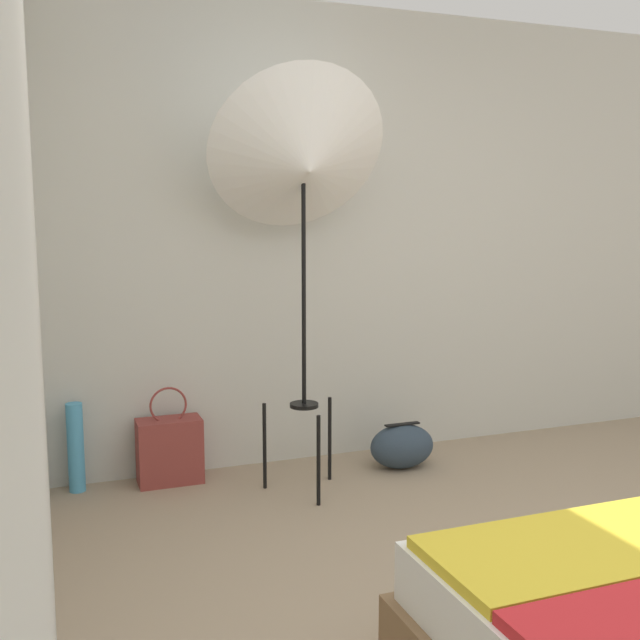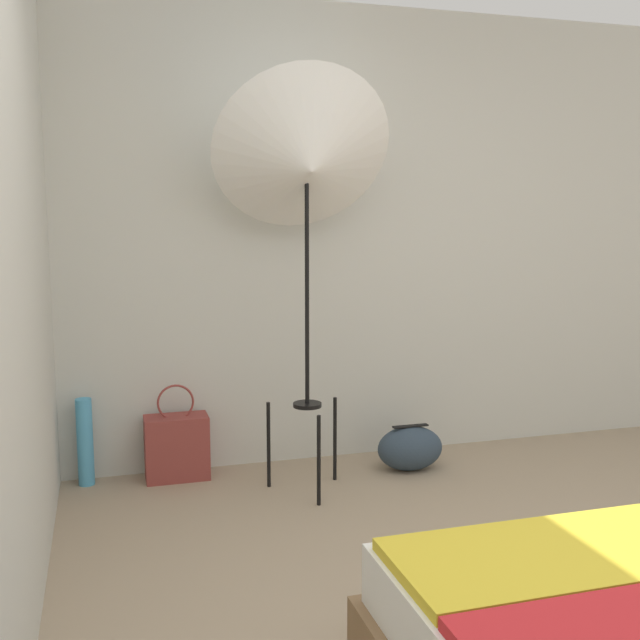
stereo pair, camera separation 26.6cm
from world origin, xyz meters
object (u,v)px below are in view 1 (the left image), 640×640
tote_bag (170,450)px  duffel_bag (402,446)px  paper_roll (76,448)px  photo_umbrella (303,162)px

tote_bag → duffel_bag: tote_bag is taller
duffel_bag → paper_roll: bearing=171.3°
photo_umbrella → paper_roll: 1.88m
photo_umbrella → paper_roll: (-1.12, 0.41, -1.46)m
photo_umbrella → paper_roll: bearing=159.8°
tote_bag → duffel_bag: bearing=-10.0°
tote_bag → duffel_bag: size_ratio=1.39×
photo_umbrella → paper_roll: size_ratio=4.57×
photo_umbrella → duffel_bag: photo_umbrella is taller
duffel_bag → paper_roll: 1.78m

